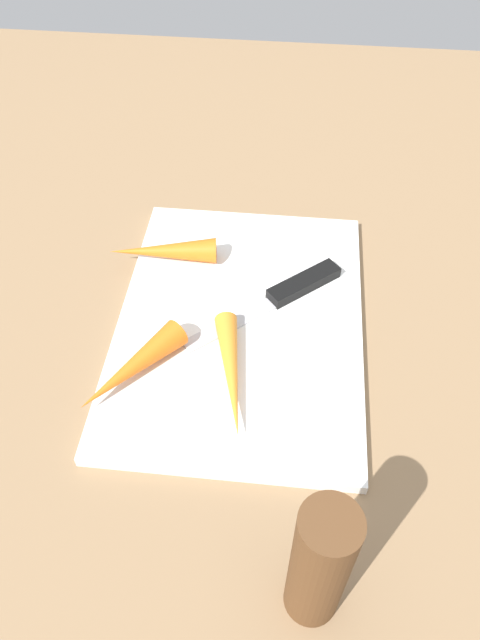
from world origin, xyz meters
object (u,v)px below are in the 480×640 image
knife (294,288)px  carrot_medium (132,368)px  carrot_shortest (163,251)px  cutting_board (240,324)px  pepper_grinder (319,566)px  carrot_longest (233,374)px

knife → carrot_medium: bearing=0.6°
carrot_shortest → knife: bearing=160.2°
cutting_board → carrot_medium: size_ratio=2.90×
carrot_medium → pepper_grinder: size_ratio=0.84×
knife → pepper_grinder: size_ratio=1.12×
cutting_board → carrot_longest: bearing=-178.9°
carrot_medium → pepper_grinder: pepper_grinder is taller
carrot_longest → pepper_grinder: size_ratio=0.95×
carrot_longest → carrot_shortest: 0.19m
knife → carrot_medium: carrot_medium is taller
carrot_shortest → pepper_grinder: pepper_grinder is taller
cutting_board → knife: bearing=-49.5°
carrot_medium → cutting_board: bearing=167.9°
carrot_medium → carrot_shortest: same height
carrot_medium → pepper_grinder: bearing=80.6°
pepper_grinder → carrot_shortest: bearing=27.1°
carrot_longest → carrot_shortest: (0.16, 0.10, 0.00)m
cutting_board → carrot_longest: carrot_longest is taller
cutting_board → carrot_longest: (-0.08, -0.00, 0.02)m
knife → carrot_longest: 0.14m
cutting_board → pepper_grinder: size_ratio=2.44×
carrot_medium → carrot_longest: 0.10m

